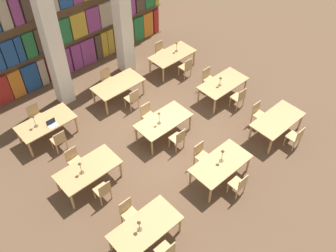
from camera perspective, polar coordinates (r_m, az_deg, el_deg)
ground_plane at (r=13.02m, az=-0.78°, el=-1.43°), size 40.00×40.00×0.00m
bookshelf_bank at (r=15.07m, az=-15.09°, el=16.78°), size 8.98×0.35×5.50m
pillar_left at (r=13.24m, az=-17.68°, el=13.75°), size 0.53×0.53×6.00m
pillar_center at (r=14.50m, az=-7.22°, el=18.28°), size 0.53×0.53×6.00m
reading_table_0 at (r=10.12m, az=-3.47°, el=-15.28°), size 1.90×0.98×0.73m
chair_0 at (r=10.00m, az=-0.29°, el=-18.56°), size 0.42×0.40×0.88m
chair_1 at (r=10.62m, az=-6.05°, el=-12.93°), size 0.42×0.40×0.88m
desk_lamp_0 at (r=9.80m, az=-4.42°, el=-14.67°), size 0.14×0.14×0.40m
reading_table_1 at (r=11.43m, az=8.03°, el=-5.83°), size 1.90×0.98×0.73m
chair_2 at (r=11.29m, az=10.75°, el=-8.71°), size 0.42×0.40×0.88m
chair_3 at (r=11.85m, az=5.04°, el=-4.36°), size 0.42×0.40×0.88m
desk_lamp_1 at (r=11.18m, az=8.29°, el=-4.17°), size 0.14×0.14×0.49m
reading_table_2 at (r=13.14m, az=16.35°, el=0.79°), size 1.90×0.98×0.73m
chair_4 at (r=13.02m, az=18.86°, el=-1.57°), size 0.42×0.40×0.88m
chair_5 at (r=13.51m, az=13.55°, el=1.92°), size 0.42×0.40×0.88m
reading_table_3 at (r=11.43m, az=-12.07°, el=-6.62°), size 1.90×0.98×0.73m
chair_6 at (r=11.12m, az=-9.86°, el=-9.64°), size 0.42×0.40×0.88m
chair_7 at (r=12.02m, az=-14.11°, el=-5.03°), size 0.42×0.40×0.88m
desk_lamp_2 at (r=11.08m, az=-13.23°, el=-5.94°), size 0.14×0.14×0.46m
reading_table_4 at (r=12.57m, az=-0.70°, el=0.67°), size 1.90×0.98×0.73m
chair_8 at (r=12.28m, az=1.55°, el=-1.89°), size 0.42×0.40×0.88m
chair_9 at (r=13.10m, az=-3.11°, el=1.76°), size 0.42×0.40×0.88m
desk_lamp_3 at (r=12.18m, az=-1.36°, el=1.56°), size 0.14×0.14×0.50m
reading_table_5 at (r=14.23m, az=8.37°, el=6.31°), size 1.90×0.98×0.73m
chair_10 at (r=14.02m, az=10.76°, el=4.32°), size 0.42×0.40×0.88m
chair_11 at (r=14.75m, az=6.15°, el=7.26°), size 0.42×0.40×0.88m
desk_lamp_4 at (r=13.89m, az=7.99°, el=7.00°), size 0.14×0.14×0.39m
reading_table_6 at (r=13.15m, az=-18.09°, el=0.34°), size 1.90×0.98×0.73m
chair_12 at (r=12.74m, az=-16.29°, el=-2.05°), size 0.42×0.40×0.88m
chair_13 at (r=13.83m, az=-19.50°, el=1.46°), size 0.42×0.40×0.88m
desk_lamp_5 at (r=12.84m, az=-19.79°, el=1.00°), size 0.14×0.14×0.49m
laptop at (r=12.89m, az=-17.22°, el=0.22°), size 0.32×0.22×0.21m
reading_table_7 at (r=14.16m, az=-7.60°, el=6.18°), size 1.90×0.98×0.73m
chair_14 at (r=13.79m, az=-5.45°, el=4.23°), size 0.42×0.40×0.88m
chair_15 at (r=14.81m, az=-9.20°, el=7.08°), size 0.42×0.40×0.88m
reading_table_8 at (r=15.59m, az=0.67°, el=10.68°), size 1.90×0.98×0.73m
chair_16 at (r=15.27m, az=2.79°, el=8.97°), size 0.42×0.40×0.88m
chair_17 at (r=16.20m, az=-1.11°, el=11.36°), size 0.42×0.40×0.88m
desk_lamp_6 at (r=15.57m, az=1.32°, el=12.21°), size 0.14×0.14×0.43m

